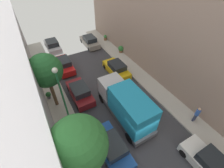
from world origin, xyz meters
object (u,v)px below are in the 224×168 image
at_px(parked_car_right_1, 116,69).
at_px(parked_car_left_4, 64,65).
at_px(parked_car_left_3, 80,92).
at_px(parked_car_right_2, 90,42).
at_px(pedestrian, 197,114).
at_px(street_tree_2, 45,71).
at_px(parked_car_left_2, 112,147).
at_px(potted_plant_0, 121,49).
at_px(parked_car_left_5, 53,46).
at_px(potted_plant_3, 48,95).
at_px(street_tree_0, 78,145).
at_px(delivery_truck, 126,105).
at_px(parked_car_right_0, 211,165).
at_px(lamp_post, 60,87).
at_px(potted_plant_4, 105,37).

bearing_deg(parked_car_right_1, parked_car_left_4, 143.16).
height_order(parked_car_left_3, parked_car_right_2, same).
distance_m(pedestrian, street_tree_2, 13.56).
relative_size(parked_car_left_2, potted_plant_0, 4.27).
xyz_separation_m(parked_car_left_5, potted_plant_3, (-2.94, -10.01, -0.13)).
bearing_deg(parked_car_left_4, street_tree_0, -100.23).
xyz_separation_m(pedestrian, potted_plant_3, (-10.84, 9.36, -0.49)).
relative_size(parked_car_left_4, delivery_truck, 0.64).
xyz_separation_m(pedestrian, street_tree_0, (-10.28, 0.48, 3.60)).
xyz_separation_m(delivery_truck, potted_plant_0, (5.77, 10.05, -1.10)).
xyz_separation_m(parked_car_left_4, parked_car_right_0, (5.40, -16.97, 0.00)).
relative_size(parked_car_right_2, potted_plant_3, 5.42).
bearing_deg(parked_car_left_5, parked_car_right_1, -61.03).
bearing_deg(street_tree_2, pedestrian, -38.06).
bearing_deg(delivery_truck, parked_car_left_3, 121.16).
bearing_deg(parked_car_left_3, parked_car_left_5, 90.00).
bearing_deg(street_tree_2, parked_car_left_5, 77.64).
relative_size(parked_car_right_1, potted_plant_3, 5.42).
height_order(parked_car_right_2, street_tree_0, street_tree_0).
xyz_separation_m(parked_car_left_3, potted_plant_3, (-2.94, 1.40, -0.13)).
bearing_deg(lamp_post, parked_car_right_1, 24.69).
relative_size(parked_car_left_3, potted_plant_0, 4.27).
bearing_deg(parked_car_left_3, parked_car_left_2, -90.00).
relative_size(street_tree_2, lamp_post, 1.04).
distance_m(delivery_truck, street_tree_2, 7.39).
relative_size(parked_car_right_2, street_tree_2, 0.74).
xyz_separation_m(pedestrian, street_tree_2, (-10.37, 8.12, 3.27)).
xyz_separation_m(parked_car_right_1, street_tree_2, (-7.86, -1.50, 3.62)).
distance_m(parked_car_left_4, parked_car_right_1, 6.75).
relative_size(delivery_truck, lamp_post, 1.20).
relative_size(parked_car_right_0, potted_plant_3, 5.42).
distance_m(parked_car_left_3, parked_car_right_1, 5.65).
height_order(delivery_truck, lamp_post, lamp_post).
height_order(parked_car_right_1, delivery_truck, delivery_truck).
bearing_deg(parked_car_left_2, parked_car_right_0, -39.92).
height_order(parked_car_left_3, pedestrian, pedestrian).
relative_size(parked_car_right_0, potted_plant_4, 4.75).
bearing_deg(street_tree_0, parked_car_left_2, 16.89).
bearing_deg(potted_plant_3, parked_car_right_0, -56.64).
relative_size(parked_car_left_4, parked_car_right_1, 1.00).
xyz_separation_m(parked_car_right_0, lamp_post, (-7.30, 9.57, 3.04)).
bearing_deg(parked_car_right_1, parked_car_left_3, -162.94).
relative_size(pedestrian, potted_plant_3, 2.22).
height_order(parked_car_right_1, potted_plant_0, parked_car_right_1).
bearing_deg(parked_car_left_4, delivery_truck, -75.13).
height_order(parked_car_right_0, potted_plant_4, parked_car_right_0).
bearing_deg(potted_plant_3, street_tree_0, -86.38).
bearing_deg(potted_plant_4, parked_car_left_2, -116.12).
height_order(street_tree_2, potted_plant_0, street_tree_2).
xyz_separation_m(parked_car_left_3, street_tree_2, (-2.46, 0.16, 3.62)).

